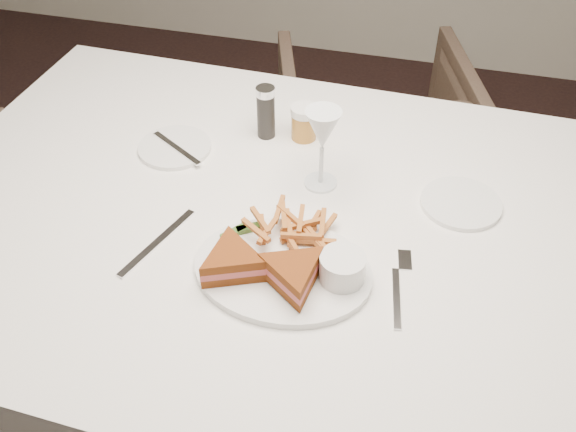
# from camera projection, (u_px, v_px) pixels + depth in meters

# --- Properties ---
(table) EXTENTS (1.58, 1.08, 0.75)m
(table) POSITION_uv_depth(u_px,v_px,m) (293.00, 337.00, 1.50)
(table) COLOR white
(table) RESTS_ON ground
(chair_far) EXTENTS (0.77, 0.75, 0.64)m
(chair_far) POSITION_uv_depth(u_px,v_px,m) (373.00, 133.00, 2.21)
(chair_far) COLOR #4E3D30
(chair_far) RESTS_ON ground
(table_setting) EXTENTS (0.78, 0.62, 0.18)m
(table_setting) POSITION_uv_depth(u_px,v_px,m) (292.00, 221.00, 1.18)
(table_setting) COLOR white
(table_setting) RESTS_ON table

